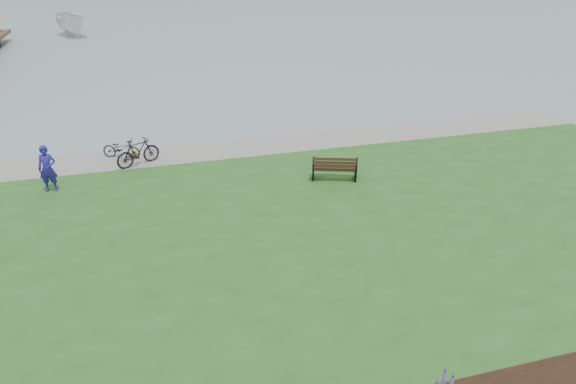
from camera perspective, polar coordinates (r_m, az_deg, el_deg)
name	(u,v)px	position (r m, az deg, el deg)	size (l,w,h in m)	color
ground	(279,232)	(17.10, -1.00, -4.49)	(600.00, 600.00, 0.00)	gray
lawn	(296,259)	(15.35, 0.91, -7.48)	(34.00, 20.00, 0.40)	#23571E
shoreline_path	(240,149)	(23.02, -5.39, 4.82)	(34.00, 2.20, 0.03)	gray
park_bench	(335,168)	(19.71, 5.19, 2.70)	(1.81, 1.20, 1.05)	black
person	(47,165)	(20.53, -25.24, 2.75)	(0.75, 0.52, 2.06)	navy
bicycle_a	(121,148)	(22.90, -18.04, 4.62)	(1.65, 0.57, 0.86)	black
bicycle_b	(138,152)	(21.86, -16.34, 4.26)	(1.90, 0.55, 1.15)	black
sailboat	(73,36)	(60.04, -22.77, 15.70)	(10.20, 10.39, 26.90)	silver
pannier	(134,154)	(22.97, -16.71, 4.11)	(0.17, 0.27, 0.29)	gold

